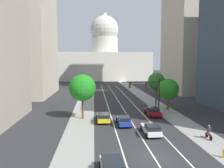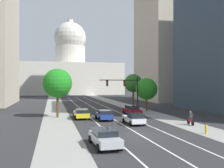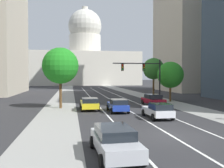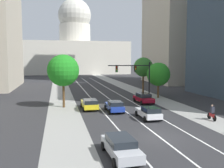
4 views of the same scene
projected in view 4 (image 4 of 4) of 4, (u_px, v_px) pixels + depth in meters
name	position (u px, v px, depth m)	size (l,w,h in m)	color
ground_plane	(93.00, 87.00, 60.60)	(400.00, 400.00, 0.00)	#2B2B2D
sidewalk_left	(61.00, 90.00, 54.11)	(3.96, 130.00, 0.01)	gray
sidewalk_right	(131.00, 88.00, 57.37)	(3.96, 130.00, 0.01)	gray
lane_stripe_left	(89.00, 96.00, 45.41)	(0.16, 90.00, 0.01)	white
lane_stripe_center	(105.00, 96.00, 46.01)	(0.16, 90.00, 0.01)	white
lane_stripe_right	(121.00, 95.00, 46.62)	(0.16, 90.00, 0.01)	white
capitol_building	(75.00, 50.00, 117.73)	(46.39, 25.70, 35.14)	beige
car_yellow	(90.00, 104.00, 33.57)	(2.07, 4.72, 1.42)	yellow
car_blue	(115.00, 106.00, 32.02)	(1.96, 4.35, 1.42)	#1E389E
car_crimson	(144.00, 98.00, 38.53)	(2.24, 4.52, 1.47)	maroon
car_white	(149.00, 112.00, 28.21)	(1.97, 4.29, 1.42)	silver
car_silver	(121.00, 146.00, 17.21)	(2.12, 4.75, 1.40)	#B2B5BA
traffic_signal_mast	(136.00, 73.00, 40.33)	(6.84, 0.39, 6.18)	black
cyclist	(212.00, 113.00, 27.58)	(0.37, 1.70, 1.72)	black
street_tree_near_right	(158.00, 74.00, 43.34)	(3.98, 3.98, 6.04)	#51381E
street_tree_mid_left	(63.00, 70.00, 34.58)	(4.34, 4.34, 7.27)	#51381E
street_tree_far_right	(143.00, 67.00, 48.28)	(3.67, 3.67, 6.96)	#51381E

